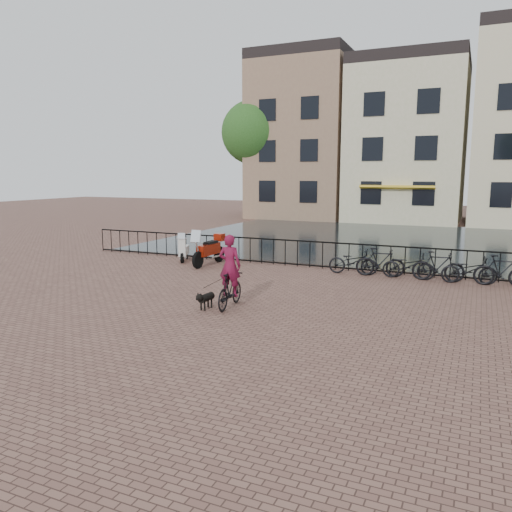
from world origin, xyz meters
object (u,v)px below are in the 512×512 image
at_px(motorcycle, 209,246).
at_px(scooter, 184,246).
at_px(dog, 206,300).
at_px(cyclist, 230,275).

xyz_separation_m(motorcycle, scooter, (-1.38, 0.39, -0.12)).
bearing_deg(scooter, motorcycle, -39.42).
bearing_deg(dog, cyclist, 41.60).
xyz_separation_m(dog, motorcycle, (-3.11, 5.65, 0.50)).
distance_m(cyclist, dog, 0.89).
relative_size(cyclist, dog, 3.07).
height_order(cyclist, motorcycle, cyclist).
relative_size(cyclist, scooter, 1.66).
xyz_separation_m(cyclist, motorcycle, (-3.62, 5.26, -0.13)).
relative_size(dog, motorcycle, 0.36).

